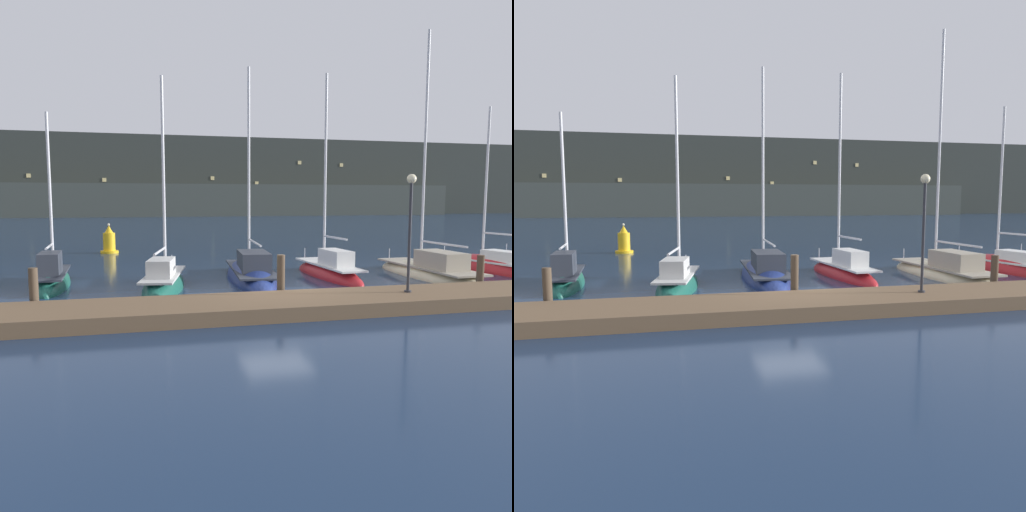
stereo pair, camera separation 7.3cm
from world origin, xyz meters
TOP-DOWN VIEW (x-y plane):
  - ground_plane at (0.00, 0.00)m, footprint 400.00×400.00m
  - dock at (0.00, -2.22)m, footprint 41.88×2.80m
  - mooring_pile_1 at (-8.09, -0.57)m, footprint 0.28×0.28m
  - mooring_pile_2 at (0.00, -0.57)m, footprint 0.28×0.28m
  - mooring_pile_3 at (8.09, -0.57)m, footprint 0.28×0.28m
  - sailboat_berth_3 at (-8.33, 4.54)m, footprint 1.58×5.60m
  - sailboat_berth_4 at (-3.89, 2.75)m, footprint 2.53×5.75m
  - sailboat_berth_5 at (0.07, 4.46)m, footprint 2.69×7.73m
  - sailboat_berth_6 at (3.78, 4.34)m, footprint 1.82×6.37m
  - sailboat_berth_7 at (8.32, 3.23)m, footprint 2.23×7.77m
  - sailboat_berth_8 at (12.32, 4.03)m, footprint 2.77×7.07m
  - channel_buoy at (-6.70, 17.46)m, footprint 1.18×1.18m
  - dock_lamppost at (4.03, -2.17)m, footprint 0.32×0.32m
  - hillside_backdrop at (-0.80, 100.41)m, footprint 240.00×23.00m

SIDE VIEW (x-z plane):
  - ground_plane at x=0.00m, z-range 0.00..0.00m
  - sailboat_berth_8 at x=12.32m, z-range -4.38..4.56m
  - sailboat_berth_5 at x=0.07m, z-range -5.01..5.24m
  - sailboat_berth_4 at x=-3.89m, z-range -4.46..4.72m
  - sailboat_berth_7 at x=8.32m, z-range -5.79..6.09m
  - sailboat_berth_3 at x=-8.33m, z-range -3.79..4.09m
  - sailboat_berth_6 at x=3.78m, z-range -4.80..5.13m
  - dock at x=0.00m, z-range 0.00..0.45m
  - mooring_pile_3 at x=8.09m, z-range 0.00..1.43m
  - mooring_pile_1 at x=-8.09m, z-range 0.00..1.46m
  - channel_buoy at x=-6.70m, z-range -0.25..1.74m
  - mooring_pile_2 at x=0.00m, z-range 0.00..1.66m
  - dock_lamppost at x=4.03m, z-range 1.12..5.10m
  - hillside_backdrop at x=-0.80m, z-range -0.68..16.75m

